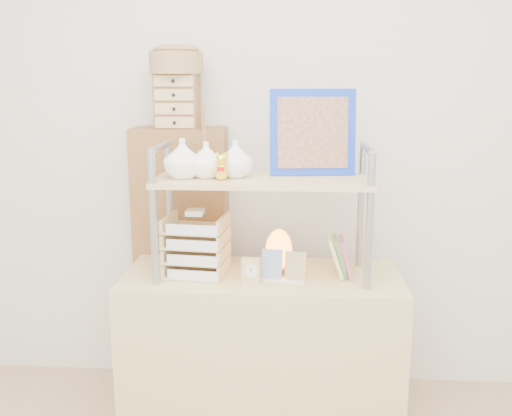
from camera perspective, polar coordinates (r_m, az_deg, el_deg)
The scene contains 10 objects.
room_shell at distance 1.55m, azimuth -1.06°, elevation 17.24°, with size 3.42×3.41×2.61m.
desk at distance 2.63m, azimuth 0.61°, elevation -14.37°, with size 1.20×0.50×0.75m, color tan.
cabinet at distance 2.91m, azimuth -7.31°, elevation -5.40°, with size 0.45×0.24×1.35m, color brown.
hutch at distance 2.39m, azimuth -1.06°, elevation 3.79°, with size 0.90×0.34×0.79m.
letter_tray at distance 2.46m, azimuth -6.02°, elevation -4.09°, with size 0.26×0.25×0.29m.
salt_lamp at distance 2.50m, azimuth 2.29°, elevation -4.22°, with size 0.12×0.12×0.19m.
desk_clock at distance 2.37m, azimuth -0.47°, elevation -6.28°, with size 0.08×0.05×0.11m.
postcard_stand at distance 2.40m, azimuth 2.71°, elevation -6.42°, with size 0.19×0.09×0.13m.
drawer_chest at distance 2.75m, azimuth -7.87°, elevation 10.52°, with size 0.20×0.16×0.25m.
woven_basket at distance 2.75m, azimuth -7.98°, elevation 14.17°, with size 0.25×0.25×0.10m, color olive.
Camera 1 is at (0.13, -1.14, 1.57)m, focal length 40.00 mm.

